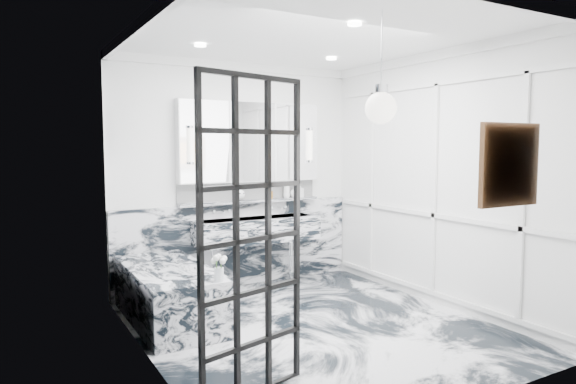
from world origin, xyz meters
TOP-DOWN VIEW (x-y plane):
  - floor at (0.00, 0.00)m, footprint 3.60×3.60m
  - ceiling at (0.00, 0.00)m, footprint 3.60×3.60m
  - wall_back at (0.00, 1.80)m, footprint 3.60×0.00m
  - wall_front at (0.00, -1.80)m, footprint 3.60×0.00m
  - wall_left at (-1.60, 0.00)m, footprint 0.00×3.60m
  - wall_right at (1.60, 0.00)m, footprint 0.00×3.60m
  - marble_clad_back at (0.00, 1.78)m, footprint 3.18×0.05m
  - marble_clad_left at (-1.59, 0.00)m, footprint 0.02×3.56m
  - panel_molding at (1.58, 0.00)m, footprint 0.03×3.40m
  - soap_bottle_a at (0.66, 1.71)m, footprint 0.11×0.11m
  - soap_bottle_b at (0.86, 1.71)m, footprint 0.09×0.09m
  - soap_bottle_c at (0.78, 1.71)m, footprint 0.12×0.12m
  - face_pot at (-0.02, 1.71)m, footprint 0.14×0.14m
  - amber_bottle at (0.43, 1.71)m, footprint 0.04×0.04m
  - flower_vase at (-0.93, 0.15)m, footprint 0.09×0.09m
  - crittall_door at (-1.11, -0.94)m, footprint 0.86×0.27m
  - artwork at (0.50, -1.76)m, footprint 0.49×0.05m
  - pendant_light at (-0.18, -1.17)m, footprint 0.23×0.23m
  - trough_sink at (0.15, 1.55)m, footprint 1.60×0.45m
  - ledge at (0.15, 1.72)m, footprint 1.90×0.14m
  - subway_tile at (0.15, 1.78)m, footprint 1.90×0.03m
  - mirror_cabinet at (0.15, 1.73)m, footprint 1.90×0.16m
  - sconce_left at (-0.67, 1.63)m, footprint 0.07×0.07m
  - sconce_right at (0.97, 1.63)m, footprint 0.07×0.07m
  - bathtub at (-1.18, 0.90)m, footprint 0.75×1.65m

SIDE VIEW (x-z plane):
  - floor at x=0.00m, z-range 0.00..0.00m
  - bathtub at x=-1.18m, z-range 0.00..0.55m
  - marble_clad_back at x=0.00m, z-range 0.00..1.05m
  - flower_vase at x=-0.93m, z-range 0.55..0.67m
  - trough_sink at x=0.15m, z-range 0.58..0.88m
  - ledge at x=0.15m, z-range 1.05..1.09m
  - crittall_door at x=-1.11m, z-range 0.00..2.24m
  - amber_bottle at x=0.43m, z-range 1.09..1.19m
  - soap_bottle_c at x=0.78m, z-range 1.09..1.24m
  - face_pot at x=-0.02m, z-range 1.10..1.23m
  - soap_bottle_b at x=0.86m, z-range 1.09..1.27m
  - soap_bottle_a at x=0.66m, z-range 1.09..1.32m
  - subway_tile at x=0.15m, z-range 1.09..1.32m
  - panel_molding at x=1.58m, z-range 0.15..2.45m
  - marble_clad_left at x=-1.59m, z-range 0.00..2.68m
  - wall_back at x=0.00m, z-range -0.40..3.20m
  - wall_front at x=0.00m, z-range -0.40..3.20m
  - wall_left at x=-1.60m, z-range -0.40..3.20m
  - wall_right at x=1.60m, z-range -0.40..3.20m
  - artwork at x=0.50m, z-range 1.39..1.88m
  - sconce_left at x=-0.67m, z-range 1.58..1.98m
  - sconce_right at x=0.97m, z-range 1.58..1.98m
  - mirror_cabinet at x=0.15m, z-range 1.32..2.32m
  - pendant_light at x=-0.18m, z-range 1.93..2.16m
  - ceiling at x=0.00m, z-range 2.80..2.80m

